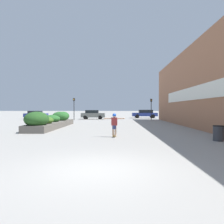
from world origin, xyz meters
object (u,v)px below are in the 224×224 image
Objects in this scene: trash_bin at (218,133)px; traffic_light_left at (74,105)px; car_center_right at (204,114)px; traffic_light_right at (151,106)px; car_center_left at (145,114)px; skateboarder at (114,122)px; car_leftmost at (93,114)px; car_rightmost at (36,114)px; skateboard at (114,136)px.

traffic_light_left reaches higher than trash_bin.
car_center_right is 11.51m from traffic_light_right.
traffic_light_left is at bearing 103.10° from car_center_right.
car_center_left reaches higher than car_center_right.
traffic_light_right is (12.03, -0.12, -0.08)m from traffic_light_left.
car_leftmost is (-3.99, 23.17, -0.15)m from skateboarder.
car_rightmost is (-19.67, -3.48, -0.08)m from car_center_left.
car_leftmost is at bearing 107.34° from skateboard.
car_rightmost is at bearing 127.97° from skateboarder.
skateboarder is 20.75m from traffic_light_right.
car_leftmost is at bearing 116.06° from car_center_left.
car_center_right is (9.68, 26.78, 0.37)m from trash_bin.
car_leftmost is 1.20× the size of traffic_light_right.
trash_bin is at bearing -7.02° from skateboarder.
trash_bin is 0.22× the size of car_leftmost.
car_center_right reaches higher than skateboard.
traffic_light_left reaches higher than traffic_light_right.
trash_bin is 0.25× the size of traffic_light_left.
traffic_light_right reaches higher than skateboarder.
car_center_left reaches higher than car_rightmost.
skateboarder is 0.30× the size of car_center_left.
car_rightmost is at bearing 127.97° from skateboard.
car_center_left reaches higher than skateboard.
car_center_right is 22.81m from traffic_light_left.
traffic_light_right is at bearing 117.50° from car_center_right.
traffic_light_left is 12.03m from traffic_light_right.
car_center_left is 1.21× the size of car_rightmost.
car_center_left reaches higher than car_leftmost.
car_center_left is at bearing 100.04° from car_rightmost.
car_center_right is (15.55, 25.26, -0.14)m from skateboarder.
traffic_light_left is (-2.63, -3.07, 1.55)m from car_leftmost.
car_rightmost is at bearing 91.86° from car_center_right.
traffic_light_left is (-22.16, -5.16, 1.55)m from car_center_right.
skateboarder is 0.35× the size of car_leftmost.
skateboarder is (-0.00, -0.00, 0.88)m from skateboard.
skateboarder is at bearing -71.78° from traffic_light_left.
trash_bin is (5.87, -1.53, -0.52)m from skateboarder.
traffic_light_right reaches higher than car_center_right.
skateboarder is 28.16m from car_rightmost.
skateboarder reaches higher than skateboard.
car_leftmost is 10.04m from traffic_light_right.
trash_bin is at bearing -88.80° from traffic_light_right.
car_leftmost is (-3.99, 23.17, 0.74)m from skateboard.
car_center_right reaches higher than trash_bin.
trash_bin is 28.48m from car_center_right.
car_center_right is at bearing 65.96° from skateboard.
skateboarder is at bearing 165.41° from trash_bin.
car_leftmost reaches higher than trash_bin.
skateboarder reaches higher than car_center_right.
car_rightmost is (-14.25, 24.29, 0.68)m from skateboard.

